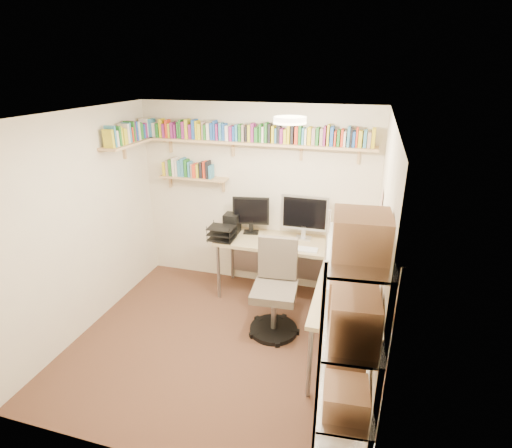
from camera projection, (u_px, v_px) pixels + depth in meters
The scene contains 6 objects.
ground at pixel (219, 342), 4.52m from camera, with size 3.20×3.20×0.00m, color #4C3120.
room_shell at pixel (214, 214), 3.95m from camera, with size 3.24×3.04×2.52m.
wall_shelves at pixel (218, 142), 5.04m from camera, with size 3.12×1.09×0.80m.
corner_desk at pixel (298, 252), 4.86m from camera, with size 2.17×2.07×1.41m.
office_chair at pixel (275, 294), 4.59m from camera, with size 0.59×0.60×1.12m.
wire_rack at pixel (351, 325), 2.68m from camera, with size 0.49×0.88×2.11m.
Camera 1 is at (1.42, -3.45, 2.92)m, focal length 28.00 mm.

